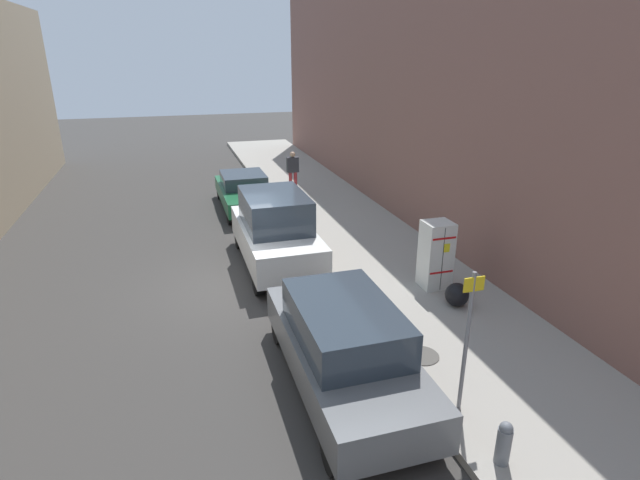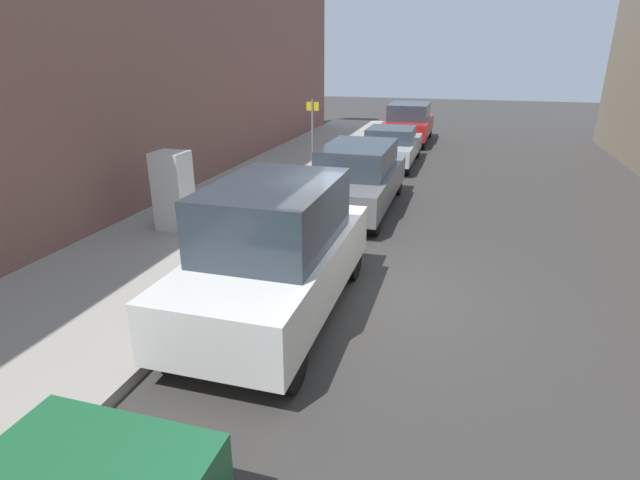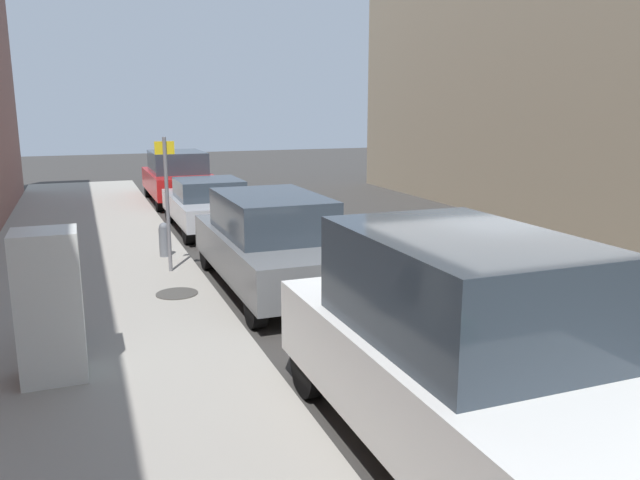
% 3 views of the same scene
% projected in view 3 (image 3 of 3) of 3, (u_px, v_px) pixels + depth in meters
% --- Properties ---
extents(ground_plane, '(80.00, 80.00, 0.00)m').
position_uv_depth(ground_plane, '(499.00, 387.00, 7.40)').
color(ground_plane, '#383533').
extents(sidewalk_slab, '(4.03, 44.00, 0.17)m').
position_uv_depth(sidewalk_slab, '(105.00, 454.00, 5.83)').
color(sidewalk_slab, '#9E998E').
rests_on(sidewalk_slab, ground).
extents(discarded_refrigerator, '(0.71, 0.68, 1.75)m').
position_uv_depth(discarded_refrigerator, '(50.00, 305.00, 7.12)').
color(discarded_refrigerator, silver).
rests_on(discarded_refrigerator, sidewalk_slab).
extents(manhole_cover, '(0.70, 0.70, 0.02)m').
position_uv_depth(manhole_cover, '(177.00, 294.00, 10.51)').
color(manhole_cover, '#47443F').
rests_on(manhole_cover, sidewalk_slab).
extents(street_sign_post, '(0.36, 0.07, 2.55)m').
position_uv_depth(street_sign_post, '(167.00, 197.00, 11.69)').
color(street_sign_post, slate).
rests_on(street_sign_post, sidewalk_slab).
extents(fire_hydrant, '(0.22, 0.22, 0.72)m').
position_uv_depth(fire_hydrant, '(164.00, 239.00, 13.08)').
color(fire_hydrant, slate).
rests_on(fire_hydrant, sidewalk_slab).
extents(trash_bag, '(0.57, 0.57, 0.57)m').
position_uv_depth(trash_bag, '(58.00, 323.00, 8.28)').
color(trash_bag, black).
rests_on(trash_bag, sidewalk_slab).
extents(parked_van_white, '(1.93, 4.63, 2.17)m').
position_uv_depth(parked_van_white, '(457.00, 350.00, 5.73)').
color(parked_van_white, silver).
rests_on(parked_van_white, ground).
extents(parked_suv_gray, '(1.89, 4.86, 1.74)m').
position_uv_depth(parked_suv_gray, '(272.00, 241.00, 11.20)').
color(parked_suv_gray, slate).
rests_on(parked_suv_gray, ground).
extents(parked_sedan_silver, '(1.85, 4.34, 1.39)m').
position_uv_depth(parked_sedan_silver, '(208.00, 204.00, 16.61)').
color(parked_sedan_silver, silver).
rests_on(parked_sedan_silver, ground).
extents(parked_suv_red, '(1.96, 4.65, 1.76)m').
position_uv_depth(parked_suv_red, '(178.00, 176.00, 21.40)').
color(parked_suv_red, red).
rests_on(parked_suv_red, ground).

